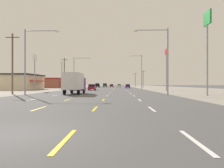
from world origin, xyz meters
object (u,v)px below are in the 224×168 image
Objects in this scene: hatchback_inner_right_farthest at (119,86)px; hatchback_center_turn_farther at (112,86)px; pole_sign_left_row_2 at (62,68)px; suv_inner_left_far at (105,85)px; pole_sign_right_row_0 at (207,32)px; hatchback_inner_left_near at (92,87)px; streetlight_left_row_1 at (76,70)px; streetlight_right_row_0 at (164,56)px; box_truck_inner_left_nearest at (74,82)px; pole_sign_left_row_1 at (35,64)px; hatchback_far_right_mid at (128,86)px; suv_far_left_midfar at (98,85)px; streetlight_left_row_0 at (29,56)px; streetlight_right_row_1 at (141,70)px; pole_sign_right_row_1 at (166,59)px.

hatchback_center_turn_farther is at bearing -168.58° from hatchback_inner_right_farthest.
hatchback_center_turn_farther is at bearing 68.02° from pole_sign_left_row_2.
pole_sign_right_row_0 reaches higher than suv_inner_left_far.
streetlight_left_row_1 is at bearing 121.72° from hatchback_inner_left_near.
streetlight_right_row_0 is at bearing -83.02° from hatchback_center_turn_farther.
box_truck_inner_left_nearest is 21.58m from pole_sign_left_row_1.
hatchback_far_right_mid is 24.50m from suv_far_left_midfar.
pole_sign_right_row_0 reaches higher than streetlight_left_row_0.
hatchback_inner_left_near is 49.43m from suv_far_left_midfar.
hatchback_inner_left_near is 55.24m from suv_inner_left_far.
pole_sign_left_row_2 is (-22.66, -11.45, 6.28)m from hatchback_far_right_mid.
streetlight_right_row_1 is (19.43, 34.03, 0.25)m from streetlight_left_row_0.
hatchback_center_turn_farther is at bearing 86.69° from hatchback_inner_left_near.
pole_sign_right_row_1 reaches higher than suv_far_left_midfar.
pole_sign_right_row_1 is (-0.65, 21.57, -1.21)m from pole_sign_right_row_0.
streetlight_left_row_1 is (-16.38, -19.12, 4.92)m from hatchback_far_right_mid.
streetlight_left_row_0 is (-6.10, -24.18, 4.79)m from hatchback_inner_left_near.
suv_far_left_midfar is at bearing -133.80° from hatchback_center_turn_farther.
streetlight_left_row_1 reaches higher than suv_inner_left_far.
pole_sign_left_row_1 is 0.87× the size of pole_sign_right_row_1.
hatchback_inner_right_farthest is at bearing 100.08° from pole_sign_right_row_1.
hatchback_inner_left_near is 1.00× the size of hatchback_inner_right_farthest.
suv_inner_left_far is 0.48× the size of streetlight_right_row_1.
suv_far_left_midfar is 12.99m from hatchback_inner_right_farthest.
streetlight_right_row_0 is 0.92× the size of streetlight_right_row_1.
streetlight_right_row_0 is (25.45, -41.70, -1.51)m from pole_sign_left_row_2.
suv_inner_left_far is 0.52× the size of streetlight_right_row_0.
pole_sign_left_row_2 is 0.97× the size of streetlight_right_row_0.
pole_sign_left_row_1 is at bearing 127.44° from box_truck_inner_left_nearest.
streetlight_left_row_0 is at bearing -154.41° from box_truck_inner_left_nearest.
streetlight_right_row_0 is at bearing -85.80° from hatchback_inner_right_farthest.
hatchback_far_right_mid is 55.59m from pole_sign_right_row_0.
suv_inner_left_far is 0.52× the size of streetlight_left_row_0.
pole_sign_right_row_0 reaches higher than streetlight_left_row_1.
box_truck_inner_left_nearest is 20.33m from pole_sign_right_row_0.
suv_inner_left_far is 0.50× the size of pole_sign_right_row_1.
suv_far_left_midfar is 0.53× the size of pole_sign_left_row_2.
hatchback_inner_right_farthest is at bearing 11.42° from hatchback_center_turn_farther.
hatchback_inner_right_farthest is at bearing 13.53° from suv_inner_left_far.
streetlight_left_row_0 reaches higher than pole_sign_left_row_1.
streetlight_right_row_1 is (13.43, -45.40, 4.79)m from suv_inner_left_far.
pole_sign_left_row_1 is 0.75× the size of pole_sign_right_row_0.
suv_inner_left_far is at bearing 89.97° from box_truck_inner_left_nearest.
hatchback_center_turn_farther is 0.41× the size of streetlight_left_row_0.
hatchback_far_right_mid is 0.46× the size of pole_sign_left_row_1.
suv_inner_left_far is 1.26× the size of hatchback_center_turn_farther.
streetlight_right_row_1 is at bearing -73.52° from suv_inner_left_far.
suv_far_left_midfar is at bearing 123.86° from hatchback_far_right_mid.
box_truck_inner_left_nearest is 14.03m from streetlight_right_row_0.
suv_far_left_midfar is at bearing 102.61° from streetlight_right_row_0.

